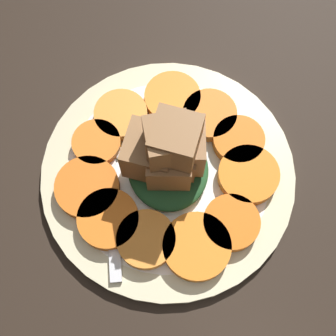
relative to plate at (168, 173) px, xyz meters
The scene contains 15 objects.
table_slab 1.52cm from the plate, ahead, with size 120.00×120.00×2.00cm, color black.
plate is the anchor object (origin of this frame).
carrot_slice_0 7.87cm from the plate, 149.46° to the right, with size 5.52×5.52×1.22cm, color orange.
carrot_slice_1 7.85cm from the plate, 119.62° to the right, with size 4.93×4.93×1.22cm, color orange.
carrot_slice_2 8.22cm from the plate, 84.81° to the right, with size 6.31×6.31×1.22cm, color orange.
carrot_slice_3 7.72cm from the plate, 56.71° to the right, with size 5.90×5.90×1.22cm, color orange.
carrot_slice_4 7.42cm from the plate, 24.77° to the right, with size 5.58×5.58×1.22cm, color orange.
carrot_slice_5 8.25cm from the plate, 10.79° to the left, with size 6.45×6.45×1.22cm, color orange.
carrot_slice_6 8.19cm from the plate, 39.63° to the left, with size 5.44×5.44×1.22cm, color orange.
carrot_slice_7 8.06cm from the plate, 77.33° to the left, with size 6.06×6.06×1.22cm, color orange.
carrot_slice_8 7.91cm from the plate, 105.14° to the left, with size 5.25×5.25×1.22cm, color orange.
carrot_slice_9 7.51cm from the plate, 136.00° to the left, with size 5.62×5.62×1.22cm, color orange.
carrot_slice_10 8.12cm from the plate, 168.23° to the left, with size 5.90×5.90×1.22cm, color orange.
center_pile 4.60cm from the plate, 150.05° to the left, with size 8.87×8.54×9.71cm.
fork 5.80cm from the plate, 86.75° to the right, with size 18.71×2.79×0.40cm.
Camera 1 is at (15.98, -2.36, 47.17)cm, focal length 50.00 mm.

